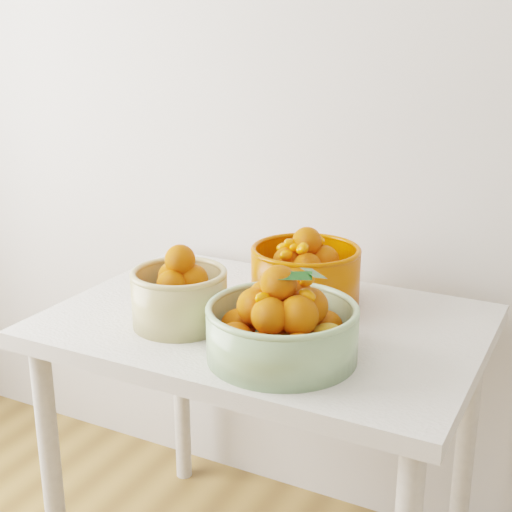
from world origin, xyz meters
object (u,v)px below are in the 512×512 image
object	(u,v)px
bowl_green	(283,326)
table	(265,355)
bowl_cream	(179,295)
bowl_orange	(305,274)

from	to	relation	value
bowl_green	table	bearing A→B (deg)	126.14
table	bowl_cream	distance (m)	0.26
bowl_orange	bowl_cream	bearing A→B (deg)	-128.61
bowl_cream	bowl_orange	distance (m)	0.33
bowl_green	bowl_cream	bearing A→B (deg)	169.69
bowl_green	bowl_orange	world-z (taller)	bowl_green
bowl_cream	bowl_orange	size ratio (longest dim) A/B	0.70
table	bowl_cream	size ratio (longest dim) A/B	4.13
bowl_cream	bowl_green	world-z (taller)	bowl_green
bowl_green	bowl_orange	distance (m)	0.32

